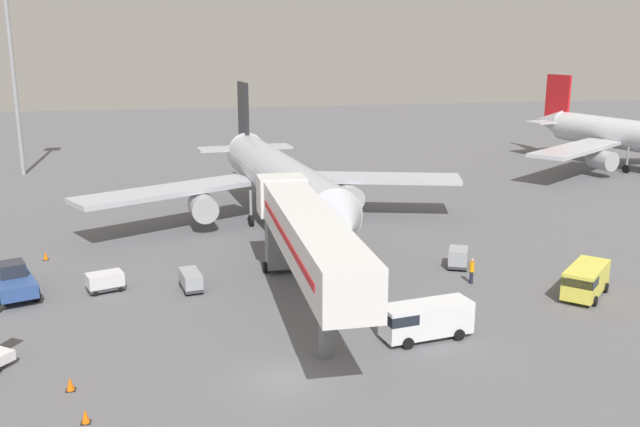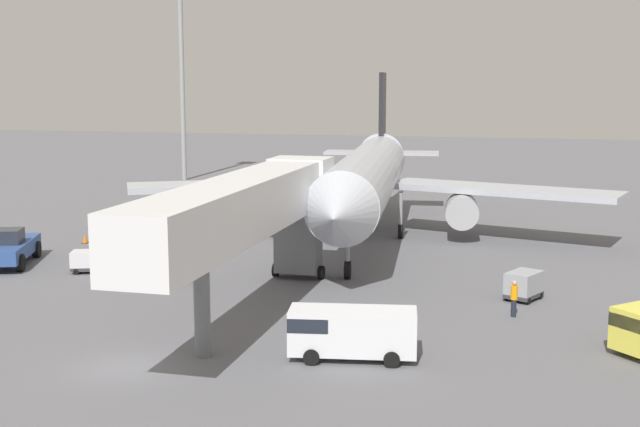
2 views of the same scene
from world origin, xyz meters
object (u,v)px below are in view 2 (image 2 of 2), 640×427
at_px(jet_bridge, 252,209).
at_px(apron_light_mast, 181,33).
at_px(service_van_rear_left, 349,331).
at_px(airplane_at_gate, 367,178).
at_px(safety_cone_charlie, 85,238).
at_px(baggage_cart_rear_right, 524,284).
at_px(pushback_tug, 10,248).
at_px(baggage_cart_far_left, 92,260).
at_px(baggage_cart_near_left, 172,269).
at_px(ground_crew_worker_foreground, 514,298).

xyz_separation_m(jet_bridge, apron_light_mast, (-27.04, 53.83, 11.88)).
relative_size(jet_bridge, service_van_rear_left, 4.19).
bearing_deg(airplane_at_gate, safety_cone_charlie, -161.14).
xyz_separation_m(safety_cone_charlie, apron_light_mast, (-8.98, 38.78, 16.99)).
bearing_deg(airplane_at_gate, baggage_cart_rear_right, -52.83).
bearing_deg(airplane_at_gate, pushback_tug, -144.78).
distance_m(baggage_cart_far_left, apron_light_mast, 51.98).
bearing_deg(baggage_cart_near_left, safety_cone_charlie, 139.94).
bearing_deg(baggage_cart_rear_right, baggage_cart_far_left, 179.48).
xyz_separation_m(pushback_tug, baggage_cart_rear_right, (32.12, -0.85, -0.24)).
height_order(service_van_rear_left, baggage_cart_near_left, service_van_rear_left).
xyz_separation_m(baggage_cart_far_left, ground_crew_worker_foreground, (25.55, -3.74, 0.24)).
xyz_separation_m(pushback_tug, baggage_cart_far_left, (6.13, -0.61, -0.35)).
distance_m(baggage_cart_far_left, safety_cone_charlie, 9.91).
bearing_deg(jet_bridge, service_van_rear_left, -41.32).
bearing_deg(safety_cone_charlie, pushback_tug, -96.20).
height_order(ground_crew_worker_foreground, safety_cone_charlie, ground_crew_worker_foreground).
relative_size(airplane_at_gate, service_van_rear_left, 7.02).
height_order(service_van_rear_left, ground_crew_worker_foreground, service_van_rear_left).
distance_m(baggage_cart_near_left, ground_crew_worker_foreground, 19.91).
distance_m(jet_bridge, ground_crew_worker_foreground, 13.84).
bearing_deg(jet_bridge, baggage_cart_rear_right, 26.00).
height_order(jet_bridge, safety_cone_charlie, jet_bridge).
distance_m(jet_bridge, apron_light_mast, 61.41).
xyz_separation_m(airplane_at_gate, pushback_tug, (-20.50, -14.47, -3.53)).
xyz_separation_m(baggage_cart_rear_right, ground_crew_worker_foreground, (-0.44, -3.50, 0.13)).
bearing_deg(jet_bridge, pushback_tug, 158.90).
xyz_separation_m(jet_bridge, safety_cone_charlie, (-18.07, 15.05, -5.11)).
relative_size(airplane_at_gate, safety_cone_charlie, 57.53).
distance_m(jet_bridge, baggage_cart_rear_right, 15.40).
bearing_deg(apron_light_mast, baggage_cart_rear_right, -49.65).
relative_size(jet_bridge, ground_crew_worker_foreground, 12.57).
height_order(airplane_at_gate, jet_bridge, airplane_at_gate).
xyz_separation_m(baggage_cart_rear_right, baggage_cart_near_left, (-20.16, -0.75, -0.10)).
height_order(baggage_cart_far_left, apron_light_mast, apron_light_mast).
height_order(airplane_at_gate, baggage_cart_near_left, airplane_at_gate).
xyz_separation_m(pushback_tug, safety_cone_charlie, (0.84, 7.76, -0.76)).
bearing_deg(pushback_tug, ground_crew_worker_foreground, -7.82).
bearing_deg(jet_bridge, baggage_cart_far_left, 152.39).
height_order(airplane_at_gate, apron_light_mast, apron_light_mast).
relative_size(baggage_cart_rear_right, baggage_cart_far_left, 0.91).
bearing_deg(baggage_cart_far_left, service_van_rear_left, -32.56).
relative_size(baggage_cart_near_left, ground_crew_worker_foreground, 1.53).
bearing_deg(jet_bridge, apron_light_mast, 116.67).
bearing_deg(apron_light_mast, baggage_cart_far_left, -73.17).
bearing_deg(apron_light_mast, baggage_cart_near_left, -67.34).
distance_m(airplane_at_gate, apron_light_mast, 44.83).
bearing_deg(baggage_cart_near_left, jet_bridge, -39.38).
height_order(baggage_cart_far_left, baggage_cart_near_left, baggage_cart_near_left).
bearing_deg(jet_bridge, safety_cone_charlie, 140.20).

